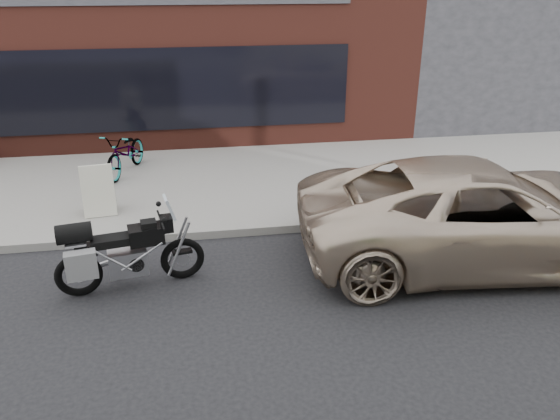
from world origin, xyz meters
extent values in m
plane|color=black|center=(0.00, 0.00, 0.00)|extent=(120.00, 120.00, 0.00)
cube|color=gray|center=(0.00, 7.00, 0.07)|extent=(44.00, 6.00, 0.15)
cube|color=#55241B|center=(-2.00, 14.00, 2.25)|extent=(14.00, 10.00, 4.50)
cube|color=black|center=(-2.00, 8.97, 1.70)|extent=(10.00, 0.08, 2.00)
cube|color=#29292E|center=(10.00, 14.00, 3.00)|extent=(10.00, 10.00, 6.00)
torus|color=black|center=(-2.74, 2.47, 0.33)|extent=(0.68, 0.23, 0.67)
torus|color=black|center=(-1.26, 2.73, 0.33)|extent=(0.68, 0.23, 0.67)
cube|color=#B7B7BC|center=(-2.05, 2.59, 0.42)|extent=(0.60, 0.39, 0.38)
cube|color=black|center=(-1.75, 2.64, 0.82)|extent=(0.55, 0.41, 0.26)
cube|color=black|center=(-2.25, 2.56, 0.80)|extent=(0.59, 0.37, 0.12)
cube|color=black|center=(-2.59, 2.49, 0.72)|extent=(0.34, 0.27, 0.14)
cube|color=black|center=(-1.46, 2.70, 0.95)|extent=(0.22, 0.27, 0.22)
cube|color=silver|center=(-1.39, 2.71, 1.21)|extent=(0.19, 0.32, 0.34)
cylinder|color=black|center=(-1.53, 2.68, 1.02)|extent=(0.15, 0.70, 0.03)
cube|color=#B7B7BC|center=(-2.71, 2.47, 0.86)|extent=(0.33, 0.35, 0.03)
cube|color=slate|center=(-2.63, 2.22, 0.62)|extent=(0.45, 0.25, 0.40)
cylinder|color=black|center=(-2.71, 2.47, 1.00)|extent=(0.52, 0.36, 0.28)
cylinder|color=#B7B7BC|center=(-2.47, 2.68, 0.35)|extent=(0.56, 0.18, 0.19)
imported|color=beige|center=(3.50, 2.60, 0.81)|extent=(6.07, 3.22, 1.63)
imported|color=gray|center=(-2.50, 7.37, 0.64)|extent=(1.20, 1.96, 0.97)
cube|color=silver|center=(-2.79, 5.07, 0.62)|extent=(0.62, 0.37, 0.94)
cube|color=silver|center=(-2.82, 5.32, 0.62)|extent=(0.62, 0.37, 0.94)
camera|label=1|loc=(-0.97, -4.76, 4.36)|focal=35.00mm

